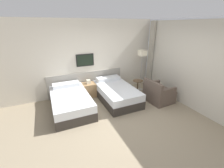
{
  "coord_description": "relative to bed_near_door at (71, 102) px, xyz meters",
  "views": [
    {
      "loc": [
        -1.83,
        -3.02,
        2.51
      ],
      "look_at": [
        0.07,
        1.2,
        0.66
      ],
      "focal_mm": 24.0,
      "sensor_mm": 36.0,
      "label": 1
    }
  ],
  "objects": [
    {
      "name": "nightstand",
      "position": [
        0.78,
        0.68,
        -0.01
      ],
      "size": [
        0.48,
        0.44,
        0.64
      ],
      "color": "#9E7A51",
      "rests_on": "ground_plane"
    },
    {
      "name": "wall_window",
      "position": [
        3.54,
        -1.29,
        1.08
      ],
      "size": [
        0.21,
        4.76,
        2.7
      ],
      "color": "white",
      "rests_on": "ground_plane"
    },
    {
      "name": "side_table",
      "position": [
        2.46,
        -0.0,
        0.14
      ],
      "size": [
        0.37,
        0.37,
        0.59
      ],
      "color": "brown",
      "rests_on": "ground_plane"
    },
    {
      "name": "bed_near_window",
      "position": [
        1.57,
        0.0,
        0.0
      ],
      "size": [
        1.11,
        1.92,
        0.64
      ],
      "color": "#332D28",
      "rests_on": "ground_plane"
    },
    {
      "name": "bed_near_door",
      "position": [
        0.0,
        0.0,
        0.0
      ],
      "size": [
        1.11,
        1.92,
        0.64
      ],
      "color": "#332D28",
      "rests_on": "ground_plane"
    },
    {
      "name": "wall_headboard",
      "position": [
        1.28,
        1.01,
        1.03
      ],
      "size": [
        10.0,
        0.1,
        2.7
      ],
      "color": "beige",
      "rests_on": "ground_plane"
    },
    {
      "name": "floor_lamp",
      "position": [
        2.86,
        0.4,
        1.1
      ],
      "size": [
        0.26,
        0.26,
        1.6
      ],
      "color": "#9E9993",
      "rests_on": "ground_plane"
    },
    {
      "name": "armchair",
      "position": [
        2.86,
        -0.7,
        0.01
      ],
      "size": [
        0.81,
        0.88,
        0.79
      ],
      "rotation": [
        0.0,
        0.0,
        1.63
      ],
      "color": "brown",
      "rests_on": "ground_plane"
    },
    {
      "name": "ground_plane",
      "position": [
        1.31,
        -1.28,
        -0.26
      ],
      "size": [
        16.0,
        16.0,
        0.0
      ],
      "primitive_type": "plane",
      "color": "gray"
    }
  ]
}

